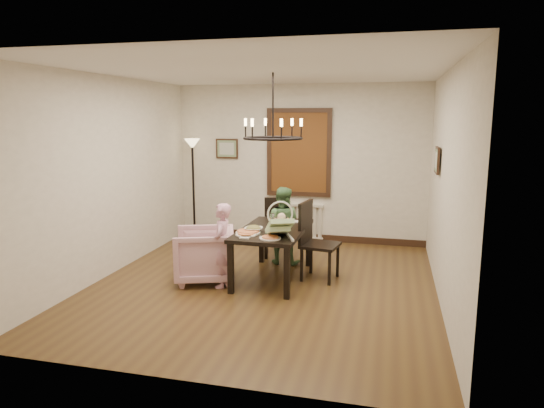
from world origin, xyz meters
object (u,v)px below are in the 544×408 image
at_px(dining_table, 273,235).
at_px(chair_right, 320,241).
at_px(baby_bouncer, 279,225).
at_px(chair_far, 277,228).
at_px(armchair, 204,255).
at_px(elderly_woman, 222,252).
at_px(seated_man, 282,232).
at_px(drinking_glass, 278,222).
at_px(floor_lamp, 194,190).

xyz_separation_m(dining_table, chair_right, (0.64, 0.14, -0.08)).
distance_m(dining_table, chair_right, 0.66).
bearing_deg(baby_bouncer, chair_far, 80.41).
height_order(chair_far, baby_bouncer, baby_bouncer).
distance_m(dining_table, armchair, 0.98).
distance_m(armchair, baby_bouncer, 1.20).
distance_m(elderly_woman, seated_man, 1.32).
relative_size(armchair, drinking_glass, 6.14).
distance_m(chair_far, seated_man, 0.38).
xyz_separation_m(armchair, elderly_woman, (0.31, -0.16, 0.10)).
height_order(chair_right, armchair, chair_right).
distance_m(chair_right, floor_lamp, 3.15).
xyz_separation_m(baby_bouncer, floor_lamp, (-2.15, 2.31, 0.03)).
bearing_deg(armchair, drinking_glass, 95.39).
bearing_deg(armchair, seated_man, 121.49).
bearing_deg(elderly_woman, armchair, -122.97).
height_order(dining_table, drinking_glass, drinking_glass).
bearing_deg(floor_lamp, armchair, -63.87).
bearing_deg(armchair, chair_far, 134.12).
bearing_deg(elderly_woman, baby_bouncer, 86.05).
height_order(chair_right, baby_bouncer, chair_right).
distance_m(armchair, drinking_glass, 1.10).
xyz_separation_m(armchair, seated_man, (0.85, 1.05, 0.13)).
bearing_deg(baby_bouncer, elderly_woman, 158.15).
xyz_separation_m(chair_right, floor_lamp, (-2.60, 1.74, 0.35)).
height_order(seated_man, floor_lamp, floor_lamp).
bearing_deg(armchair, chair_right, 86.76).
bearing_deg(chair_far, dining_table, -92.32).
height_order(seated_man, baby_bouncer, baby_bouncer).
xyz_separation_m(chair_far, floor_lamp, (-1.76, 0.79, 0.43)).
relative_size(chair_right, baby_bouncer, 2.26).
bearing_deg(baby_bouncer, dining_table, 89.78).
bearing_deg(chair_far, elderly_woman, -116.62).
bearing_deg(chair_right, drinking_glass, 101.07).
height_order(chair_right, drinking_glass, chair_right).
relative_size(drinking_glass, floor_lamp, 0.07).
height_order(chair_far, armchair, chair_far).
bearing_deg(baby_bouncer, drinking_glass, 81.49).
bearing_deg(armchair, baby_bouncer, 63.86).
bearing_deg(floor_lamp, baby_bouncer, -46.98).
height_order(seated_man, drinking_glass, seated_man).
relative_size(chair_far, floor_lamp, 0.52).
bearing_deg(chair_far, chair_right, -61.20).
bearing_deg(elderly_woman, chair_far, 160.02).
xyz_separation_m(armchair, floor_lamp, (-1.07, 2.18, 0.53)).
height_order(chair_far, elderly_woman, chair_far).
height_order(drinking_glass, floor_lamp, floor_lamp).
distance_m(chair_far, drinking_glass, 1.04).
bearing_deg(baby_bouncer, seated_man, 77.11).
bearing_deg(chair_right, armchair, 115.81).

